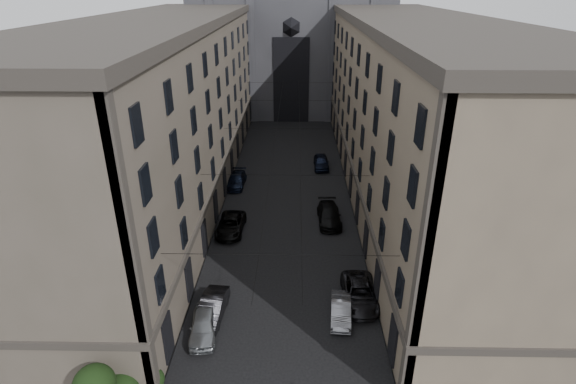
# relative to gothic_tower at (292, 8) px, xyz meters

# --- Properties ---
(sidewalk_left) EXTENTS (7.00, 80.00, 0.15)m
(sidewalk_left) POSITION_rel_gothic_tower_xyz_m (-10.50, -38.96, -17.72)
(sidewalk_left) COLOR #383533
(sidewalk_left) RESTS_ON ground
(sidewalk_right) EXTENTS (7.00, 80.00, 0.15)m
(sidewalk_right) POSITION_rel_gothic_tower_xyz_m (10.50, -38.96, -17.72)
(sidewalk_right) COLOR #383533
(sidewalk_right) RESTS_ON ground
(building_left) EXTENTS (13.60, 60.60, 18.85)m
(building_left) POSITION_rel_gothic_tower_xyz_m (-13.44, -38.96, -8.45)
(building_left) COLOR #4F473D
(building_left) RESTS_ON ground
(building_right) EXTENTS (13.60, 60.60, 18.85)m
(building_right) POSITION_rel_gothic_tower_xyz_m (13.44, -38.96, -8.45)
(building_right) COLOR brown
(building_right) RESTS_ON ground
(gothic_tower) EXTENTS (35.00, 23.00, 58.00)m
(gothic_tower) POSITION_rel_gothic_tower_xyz_m (0.00, 0.00, 0.00)
(gothic_tower) COLOR #2D2D33
(gothic_tower) RESTS_ON ground
(tram_wires) EXTENTS (14.00, 60.00, 0.43)m
(tram_wires) POSITION_rel_gothic_tower_xyz_m (0.00, -39.33, -10.55)
(tram_wires) COLOR black
(tram_wires) RESTS_ON ground
(car_left_near) EXTENTS (2.18, 4.60, 1.52)m
(car_left_near) POSITION_rel_gothic_tower_xyz_m (-5.31, -63.39, -17.04)
(car_left_near) COLOR gray
(car_left_near) RESTS_ON ground
(car_left_midnear) EXTENTS (1.99, 4.77, 1.53)m
(car_left_midnear) POSITION_rel_gothic_tower_xyz_m (-5.03, -61.64, -17.03)
(car_left_midnear) COLOR black
(car_left_midnear) RESTS_ON ground
(car_left_midfar) EXTENTS (2.64, 5.41, 1.48)m
(car_left_midfar) POSITION_rel_gothic_tower_xyz_m (-5.35, -49.38, -17.06)
(car_left_midfar) COLOR black
(car_left_midfar) RESTS_ON ground
(car_left_far) EXTENTS (2.20, 5.02, 1.44)m
(car_left_far) POSITION_rel_gothic_tower_xyz_m (-6.14, -38.54, -17.08)
(car_left_far) COLOR black
(car_left_far) RESTS_ON ground
(car_right_near) EXTENTS (1.71, 4.11, 1.32)m
(car_right_near) POSITION_rel_gothic_tower_xyz_m (4.20, -61.57, -17.14)
(car_right_near) COLOR gray
(car_right_near) RESTS_ON ground
(car_right_midnear) EXTENTS (2.50, 5.41, 1.50)m
(car_right_midnear) POSITION_rel_gothic_tower_xyz_m (5.78, -59.72, -17.05)
(car_right_midnear) COLOR black
(car_right_midnear) RESTS_ON ground
(car_right_midfar) EXTENTS (2.39, 5.51, 1.58)m
(car_right_midfar) POSITION_rel_gothic_tower_xyz_m (4.29, -47.28, -17.01)
(car_right_midfar) COLOR black
(car_right_midfar) RESTS_ON ground
(car_right_far) EXTENTS (1.94, 4.72, 1.60)m
(car_right_far) POSITION_rel_gothic_tower_xyz_m (4.20, -32.60, -17.00)
(car_right_far) COLOR black
(car_right_far) RESTS_ON ground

